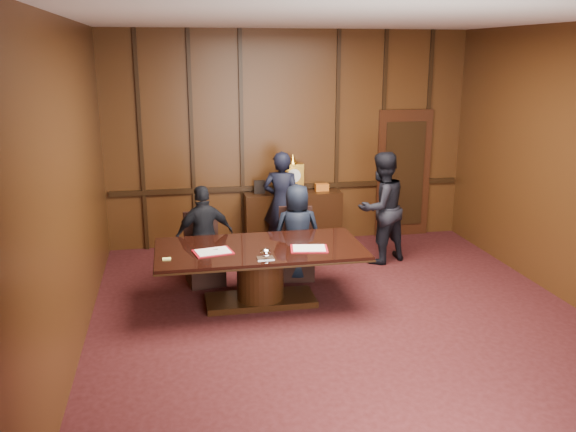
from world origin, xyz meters
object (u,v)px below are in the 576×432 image
(witness_left, at_px, (282,203))
(witness_right, at_px, (381,208))
(sideboard, at_px, (293,217))
(signatory_left, at_px, (204,236))
(conference_table, at_px, (260,266))
(signatory_right, at_px, (297,232))

(witness_left, distance_m, witness_right, 1.58)
(sideboard, height_order, signatory_left, sideboard)
(conference_table, height_order, witness_right, witness_right)
(sideboard, height_order, witness_left, witness_left)
(conference_table, bearing_deg, signatory_left, 129.09)
(sideboard, xyz_separation_m, conference_table, (-0.90, -2.37, 0.02))
(witness_right, bearing_deg, conference_table, 9.08)
(signatory_left, bearing_deg, witness_right, 175.95)
(sideboard, relative_size, signatory_left, 1.14)
(sideboard, xyz_separation_m, witness_right, (1.15, -1.09, 0.37))
(witness_left, bearing_deg, witness_right, 172.09)
(signatory_right, xyz_separation_m, witness_right, (1.40, 0.48, 0.17))
(sideboard, height_order, witness_right, witness_right)
(conference_table, bearing_deg, signatory_right, 50.91)
(signatory_left, distance_m, witness_left, 1.78)
(sideboard, height_order, signatory_right, sideboard)
(signatory_left, bearing_deg, signatory_right, 165.90)
(signatory_left, distance_m, witness_right, 2.75)
(conference_table, distance_m, witness_left, 2.14)
(sideboard, xyz_separation_m, witness_left, (-0.25, -0.36, 0.34))
(sideboard, xyz_separation_m, signatory_left, (-1.55, -1.57, 0.22))
(sideboard, bearing_deg, signatory_left, -134.70)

